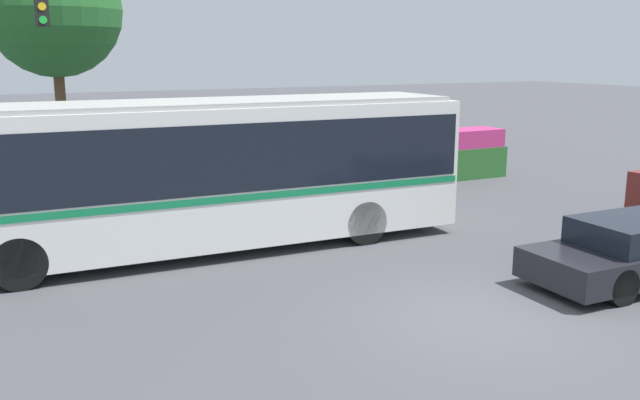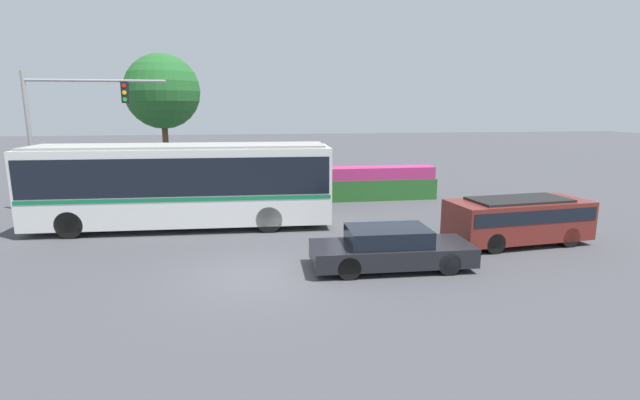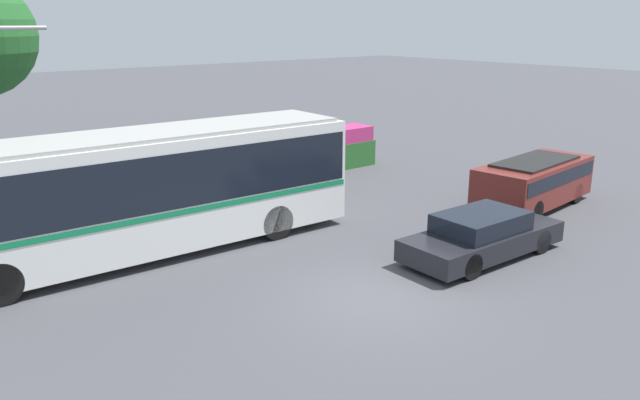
{
  "view_description": "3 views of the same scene",
  "coord_description": "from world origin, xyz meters",
  "px_view_note": "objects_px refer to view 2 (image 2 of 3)",
  "views": [
    {
      "loc": [
        -7.14,
        -8.16,
        4.25
      ],
      "look_at": [
        -0.34,
        5.0,
        1.03
      ],
      "focal_mm": 38.15,
      "sensor_mm": 36.0,
      "label": 1
    },
    {
      "loc": [
        -0.14,
        -12.63,
        4.68
      ],
      "look_at": [
        2.38,
        3.54,
        1.4
      ],
      "focal_mm": 26.14,
      "sensor_mm": 36.0,
      "label": 2
    },
    {
      "loc": [
        -9.13,
        -9.25,
        6.02
      ],
      "look_at": [
        1.62,
        3.9,
        1.12
      ],
      "focal_mm": 35.22,
      "sensor_mm": 36.0,
      "label": 3
    }
  ],
  "objects_px": {
    "sedan_foreground": "(390,249)",
    "street_tree_left": "(162,92)",
    "suv_left_lane": "(518,217)",
    "traffic_light_pole": "(63,120)",
    "city_bus": "(182,181)"
  },
  "relations": [
    {
      "from": "traffic_light_pole",
      "to": "street_tree_left",
      "type": "bearing_deg",
      "value": 53.78
    },
    {
      "from": "street_tree_left",
      "to": "suv_left_lane",
      "type": "bearing_deg",
      "value": -42.03
    },
    {
      "from": "street_tree_left",
      "to": "traffic_light_pole",
      "type": "bearing_deg",
      "value": -126.22
    },
    {
      "from": "city_bus",
      "to": "sedan_foreground",
      "type": "xyz_separation_m",
      "value": [
        6.61,
        -5.79,
        -1.26
      ]
    },
    {
      "from": "city_bus",
      "to": "traffic_light_pole",
      "type": "bearing_deg",
      "value": -31.47
    },
    {
      "from": "traffic_light_pole",
      "to": "street_tree_left",
      "type": "xyz_separation_m",
      "value": [
        3.45,
        4.72,
        1.34
      ]
    },
    {
      "from": "traffic_light_pole",
      "to": "sedan_foreground",
      "type": "bearing_deg",
      "value": -38.07
    },
    {
      "from": "sedan_foreground",
      "to": "traffic_light_pole",
      "type": "xyz_separation_m",
      "value": [
        -11.96,
        9.37,
        3.55
      ]
    },
    {
      "from": "city_bus",
      "to": "traffic_light_pole",
      "type": "height_order",
      "value": "traffic_light_pole"
    },
    {
      "from": "sedan_foreground",
      "to": "traffic_light_pole",
      "type": "height_order",
      "value": "traffic_light_pole"
    },
    {
      "from": "suv_left_lane",
      "to": "traffic_light_pole",
      "type": "xyz_separation_m",
      "value": [
        -17.09,
        7.57,
        3.21
      ]
    },
    {
      "from": "sedan_foreground",
      "to": "street_tree_left",
      "type": "bearing_deg",
      "value": 122.77
    },
    {
      "from": "city_bus",
      "to": "traffic_light_pole",
      "type": "distance_m",
      "value": 6.83
    },
    {
      "from": "street_tree_left",
      "to": "sedan_foreground",
      "type": "bearing_deg",
      "value": -58.86
    },
    {
      "from": "suv_left_lane",
      "to": "street_tree_left",
      "type": "relative_size",
      "value": 0.67
    }
  ]
}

